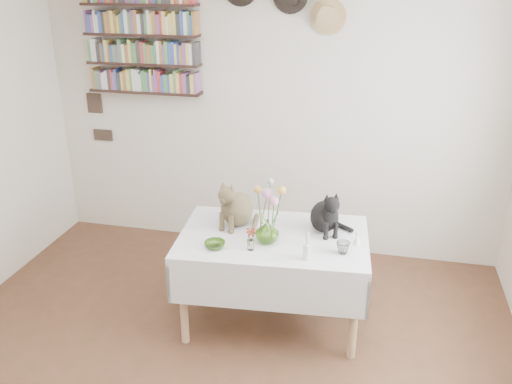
% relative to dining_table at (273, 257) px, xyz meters
% --- Properties ---
extents(room, '(4.08, 4.58, 2.58)m').
position_rel_dining_table_xyz_m(room, '(-0.26, -1.06, 0.73)').
color(room, brown).
rests_on(room, ground).
extents(dining_table, '(1.36, 0.93, 0.69)m').
position_rel_dining_table_xyz_m(dining_table, '(0.00, 0.00, 0.00)').
color(dining_table, white).
rests_on(dining_table, room).
extents(tabby_cat, '(0.32, 0.37, 0.36)m').
position_rel_dining_table_xyz_m(tabby_cat, '(-0.29, 0.13, 0.35)').
color(tabby_cat, brown).
rests_on(tabby_cat, dining_table).
extents(black_cat, '(0.32, 0.35, 0.33)m').
position_rel_dining_table_xyz_m(black_cat, '(0.33, 0.17, 0.33)').
color(black_cat, black).
rests_on(black_cat, dining_table).
extents(flower_vase, '(0.18, 0.18, 0.17)m').
position_rel_dining_table_xyz_m(flower_vase, '(-0.02, -0.10, 0.25)').
color(flower_vase, '#81B842').
rests_on(flower_vase, dining_table).
extents(green_bowl, '(0.14, 0.14, 0.04)m').
position_rel_dining_table_xyz_m(green_bowl, '(-0.34, -0.25, 0.19)').
color(green_bowl, '#81B842').
rests_on(green_bowl, dining_table).
extents(drinking_glass, '(0.11, 0.11, 0.08)m').
position_rel_dining_table_xyz_m(drinking_glass, '(0.48, -0.14, 0.21)').
color(drinking_glass, white).
rests_on(drinking_glass, dining_table).
extents(candlestick, '(0.05, 0.05, 0.19)m').
position_rel_dining_table_xyz_m(candlestick, '(0.27, -0.27, 0.23)').
color(candlestick, white).
rests_on(candlestick, dining_table).
extents(berry_jar, '(0.04, 0.04, 0.17)m').
position_rel_dining_table_xyz_m(berry_jar, '(-0.11, -0.23, 0.25)').
color(berry_jar, white).
rests_on(berry_jar, dining_table).
extents(porcelain_figurine, '(0.05, 0.05, 0.10)m').
position_rel_dining_table_xyz_m(porcelain_figurine, '(0.57, 0.00, 0.21)').
color(porcelain_figurine, white).
rests_on(porcelain_figurine, dining_table).
extents(flower_bouquet, '(0.17, 0.12, 0.39)m').
position_rel_dining_table_xyz_m(flower_bouquet, '(-0.02, -0.09, 0.51)').
color(flower_bouquet, '#4C7233').
rests_on(flower_bouquet, flower_vase).
extents(bookshelf_unit, '(1.00, 0.16, 0.91)m').
position_rel_dining_table_xyz_m(bookshelf_unit, '(-1.36, 1.10, 1.32)').
color(bookshelf_unit, black).
rests_on(bookshelf_unit, room).
extents(wall_hats, '(0.98, 0.09, 0.48)m').
position_rel_dining_table_xyz_m(wall_hats, '(-0.15, 1.13, 1.65)').
color(wall_hats, black).
rests_on(wall_hats, room).
extents(wall_art_plaques, '(0.21, 0.02, 0.44)m').
position_rel_dining_table_xyz_m(wall_art_plaques, '(-1.89, 1.17, 0.60)').
color(wall_art_plaques, '#38281E').
rests_on(wall_art_plaques, room).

